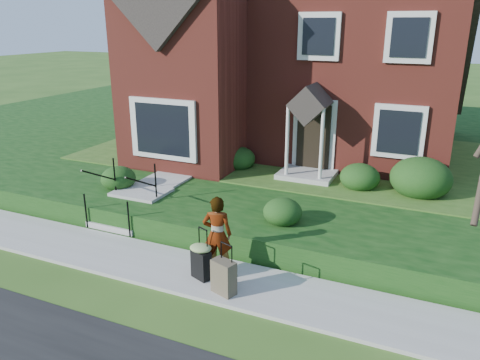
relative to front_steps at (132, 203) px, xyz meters
The scene contains 10 objects.
ground 3.14m from the front_steps, 36.42° to the right, with size 120.00×120.00×0.00m, color #2D5119.
sidewalk 3.14m from the front_steps, 36.42° to the right, with size 60.00×1.60×0.08m, color #9E9B93.
terrace 11.15m from the front_steps, 54.33° to the left, with size 44.00×20.00×0.60m, color #0E340E.
walkway 3.16m from the front_steps, 90.00° to the left, with size 1.20×6.00×0.06m, color #9E9B93.
main_house 9.41m from the front_steps, 73.56° to the left, with size 10.40×10.20×9.40m.
front_steps is the anchor object (origin of this frame).
foundation_shrubs 4.40m from the front_steps, 44.28° to the left, with size 10.02×4.51×1.12m.
woman 3.70m from the front_steps, 25.58° to the right, with size 0.60×0.39×1.64m, color #999999.
suitcase_black 3.72m from the front_steps, 32.29° to the right, with size 0.55×0.50×1.08m.
suitcase_olive 4.44m from the front_steps, 31.14° to the right, with size 0.53×0.40×1.01m.
Camera 1 is at (4.73, -7.42, 4.98)m, focal length 35.00 mm.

